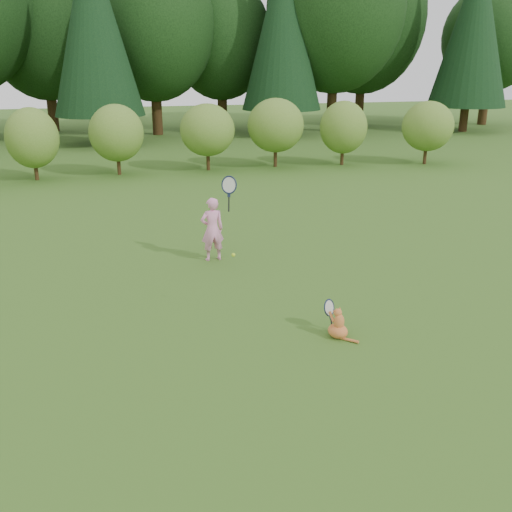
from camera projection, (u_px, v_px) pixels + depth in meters
name	position (u px, v px, depth m)	size (l,w,h in m)	color
ground	(257.00, 310.00, 9.71)	(100.00, 100.00, 0.00)	#285919
shrub_row	(162.00, 137.00, 21.11)	(28.00, 3.00, 2.80)	#507725
child	(213.00, 228.00, 11.98)	(0.78, 0.49, 2.04)	pink
cat	(338.00, 322.00, 8.70)	(0.44, 0.70, 0.65)	#CA5B26
tennis_ball	(233.00, 255.00, 9.24)	(0.06, 0.06, 0.06)	#A6D919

